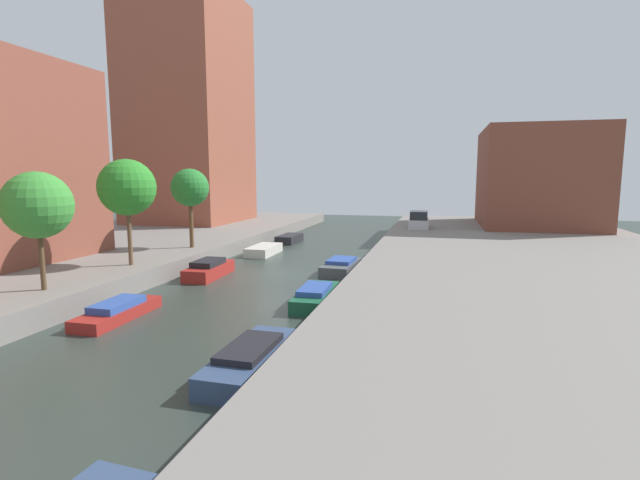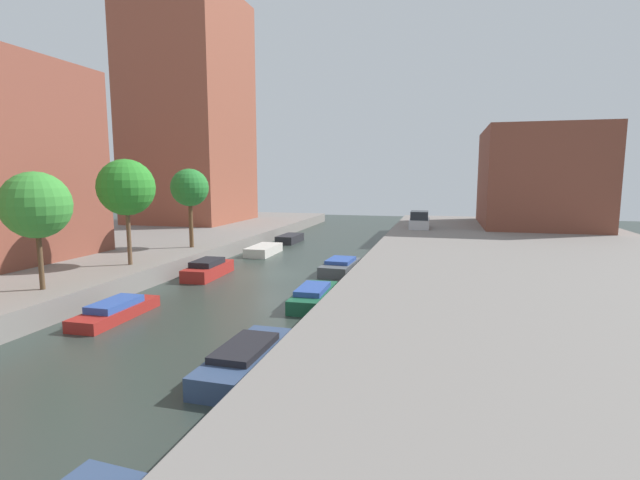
# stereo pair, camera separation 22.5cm
# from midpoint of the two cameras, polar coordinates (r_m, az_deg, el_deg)

# --- Properties ---
(ground_plane) EXTENTS (84.00, 84.00, 0.00)m
(ground_plane) POSITION_cam_midpoint_polar(r_m,az_deg,el_deg) (27.60, -5.69, -4.18)
(ground_plane) COLOR #2D3833
(quay_left) EXTENTS (20.00, 64.00, 1.00)m
(quay_left) POSITION_cam_midpoint_polar(r_m,az_deg,el_deg) (35.50, -29.11, -1.63)
(quay_left) COLOR gray
(quay_left) RESTS_ON ground_plane
(quay_right) EXTENTS (20.00, 64.00, 1.00)m
(quay_right) POSITION_cam_midpoint_polar(r_m,az_deg,el_deg) (26.49, 26.53, -4.37)
(quay_right) COLOR gray
(quay_right) RESTS_ON ground_plane
(apartment_tower_far) EXTENTS (10.00, 11.11, 22.55)m
(apartment_tower_far) POSITION_cam_midpoint_polar(r_m,az_deg,el_deg) (51.40, -15.82, 14.86)
(apartment_tower_far) COLOR brown
(apartment_tower_far) RESTS_ON quay_left
(low_block_right) EXTENTS (10.00, 12.87, 9.09)m
(low_block_right) POSITION_cam_midpoint_polar(r_m,az_deg,el_deg) (49.09, 24.75, 6.90)
(low_block_right) COLOR brown
(low_block_right) RESTS_ON quay_right
(street_tree_1) EXTENTS (2.74, 2.74, 4.90)m
(street_tree_1) POSITION_cam_midpoint_polar(r_m,az_deg,el_deg) (22.38, -31.38, 3.61)
(street_tree_1) COLOR brown
(street_tree_1) RESTS_ON quay_left
(street_tree_2) EXTENTS (2.95, 2.95, 5.59)m
(street_tree_2) POSITION_cam_midpoint_polar(r_m,az_deg,el_deg) (26.67, -22.65, 5.90)
(street_tree_2) COLOR brown
(street_tree_2) RESTS_ON quay_left
(street_tree_3) EXTENTS (2.46, 2.46, 5.19)m
(street_tree_3) POSITION_cam_midpoint_polar(r_m,az_deg,el_deg) (32.00, -15.74, 6.10)
(street_tree_3) COLOR brown
(street_tree_3) RESTS_ON quay_left
(parked_car) EXTENTS (1.84, 4.15, 1.55)m
(parked_car) POSITION_cam_midpoint_polar(r_m,az_deg,el_deg) (43.68, 11.78, 2.30)
(parked_car) COLOR #B7B7BC
(parked_car) RESTS_ON quay_right
(moored_boat_left_1) EXTENTS (1.40, 4.20, 0.75)m
(moored_boat_left_1) POSITION_cam_midpoint_polar(r_m,az_deg,el_deg) (20.76, -23.65, -7.93)
(moored_boat_left_1) COLOR maroon
(moored_boat_left_1) RESTS_ON ground_plane
(moored_boat_left_2) EXTENTS (1.62, 4.01, 1.00)m
(moored_boat_left_2) POSITION_cam_midpoint_polar(r_m,az_deg,el_deg) (27.47, -13.57, -3.50)
(moored_boat_left_2) COLOR maroon
(moored_boat_left_2) RESTS_ON ground_plane
(moored_boat_left_3) EXTENTS (1.69, 3.80, 0.64)m
(moored_boat_left_3) POSITION_cam_midpoint_polar(r_m,az_deg,el_deg) (34.55, -7.05, -1.23)
(moored_boat_left_3) COLOR beige
(moored_boat_left_3) RESTS_ON ground_plane
(moored_boat_left_4) EXTENTS (1.57, 3.38, 0.67)m
(moored_boat_left_4) POSITION_cam_midpoint_polar(r_m,az_deg,el_deg) (40.51, -3.90, 0.16)
(moored_boat_left_4) COLOR #232328
(moored_boat_left_4) RESTS_ON ground_plane
(moored_boat_right_1) EXTENTS (1.51, 4.49, 0.84)m
(moored_boat_right_1) POSITION_cam_midpoint_polar(r_m,az_deg,el_deg) (14.38, -8.90, -14.10)
(moored_boat_right_1) COLOR #33476B
(moored_boat_right_1) RESTS_ON ground_plane
(moored_boat_right_2) EXTENTS (1.48, 4.21, 0.84)m
(moored_boat_right_2) POSITION_cam_midpoint_polar(r_m,az_deg,el_deg) (21.18, -0.84, -6.82)
(moored_boat_right_2) COLOR #195638
(moored_boat_right_2) RESTS_ON ground_plane
(moored_boat_right_3) EXTENTS (1.84, 4.03, 0.82)m
(moored_boat_right_3) POSITION_cam_midpoint_polar(r_m,az_deg,el_deg) (27.98, 2.37, -3.22)
(moored_boat_right_3) COLOR #4C5156
(moored_boat_right_3) RESTS_ON ground_plane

